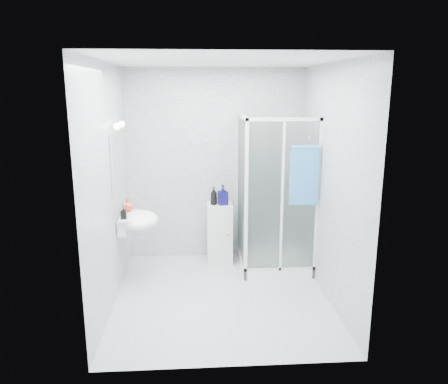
{
  "coord_description": "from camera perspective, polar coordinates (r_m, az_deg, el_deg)",
  "views": [
    {
      "loc": [
        -0.28,
        -4.58,
        2.33
      ],
      "look_at": [
        0.05,
        0.35,
        1.15
      ],
      "focal_mm": 35.0,
      "sensor_mm": 36.0,
      "label": 1
    }
  ],
  "objects": [
    {
      "name": "shower_enclosure",
      "position": [
        5.75,
        5.92,
        -5.76
      ],
      "size": [
        0.9,
        0.95,
        2.0
      ],
      "color": "white",
      "rests_on": "ground"
    },
    {
      "name": "shampoo_bottle_b",
      "position": [
        5.78,
        -0.15,
        -0.37
      ],
      "size": [
        0.15,
        0.15,
        0.27
      ],
      "primitive_type": "imported",
      "rotation": [
        0.0,
        0.0,
        0.24
      ],
      "color": "#0F0D4F",
      "rests_on": "storage_cabinet"
    },
    {
      "name": "room",
      "position": [
        4.71,
        -0.33,
        0.78
      ],
      "size": [
        2.4,
        2.6,
        2.6
      ],
      "color": "silver",
      "rests_on": "ground"
    },
    {
      "name": "soap_dispenser_orange",
      "position": [
        5.43,
        -12.49,
        -1.67
      ],
      "size": [
        0.17,
        0.17,
        0.16
      ],
      "primitive_type": "imported",
      "rotation": [
        0.0,
        0.0,
        -0.35
      ],
      "color": "red",
      "rests_on": "wall_basin"
    },
    {
      "name": "soap_dispenser_black",
      "position": [
        5.15,
        -12.97,
        -2.66
      ],
      "size": [
        0.06,
        0.07,
        0.14
      ],
      "primitive_type": "imported",
      "rotation": [
        0.0,
        0.0,
        0.0
      ],
      "color": "black",
      "rests_on": "wall_basin"
    },
    {
      "name": "shampoo_bottle_a",
      "position": [
        5.78,
        -1.35,
        -0.5
      ],
      "size": [
        0.12,
        0.12,
        0.24
      ],
      "primitive_type": "imported",
      "rotation": [
        0.0,
        0.0,
        0.41
      ],
      "color": "black",
      "rests_on": "storage_cabinet"
    },
    {
      "name": "hand_towel",
      "position": [
        5.2,
        10.42,
        2.33
      ],
      "size": [
        0.33,
        0.05,
        0.71
      ],
      "color": "#327ABC",
      "rests_on": "shower_enclosure"
    },
    {
      "name": "wall_hooks",
      "position": [
        5.88,
        -3.52,
        6.46
      ],
      "size": [
        0.23,
        0.06,
        0.03
      ],
      "color": "silver",
      "rests_on": "room"
    },
    {
      "name": "wall_basin",
      "position": [
        5.31,
        -11.32,
        -3.64
      ],
      "size": [
        0.46,
        0.56,
        0.35
      ],
      "color": "white",
      "rests_on": "ground"
    },
    {
      "name": "storage_cabinet",
      "position": [
        5.95,
        -0.57,
        -5.41
      ],
      "size": [
        0.34,
        0.37,
        0.82
      ],
      "rotation": [
        0.0,
        0.0,
        -0.01
      ],
      "color": "silver",
      "rests_on": "ground"
    },
    {
      "name": "mirror",
      "position": [
        5.18,
        -13.86,
        3.81
      ],
      "size": [
        0.02,
        0.6,
        0.7
      ],
      "primitive_type": "cube",
      "color": "white",
      "rests_on": "room"
    },
    {
      "name": "vanity_lights",
      "position": [
        5.12,
        -13.57,
        8.46
      ],
      "size": [
        0.1,
        0.4,
        0.08
      ],
      "color": "silver",
      "rests_on": "room"
    }
  ]
}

